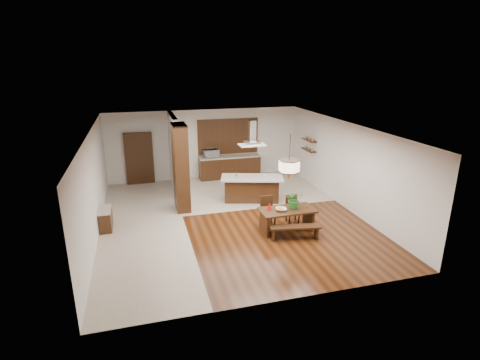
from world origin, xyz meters
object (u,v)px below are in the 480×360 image
object	(u,v)px
hallway_console	(106,219)
dining_table	(287,215)
foliage_plant	(294,199)
microwave	(211,153)
fruit_bowl	(281,209)
range_hood	(252,133)
dining_chair_right	(293,209)
island_cup	(264,175)
dining_bench	(295,232)
dining_chair_left	(268,211)
kitchen_island	(252,188)
pendant_lantern	(290,157)

from	to	relation	value
hallway_console	dining_table	distance (m)	5.41
foliage_plant	microwave	bearing A→B (deg)	103.95
dining_table	fruit_bowl	xyz separation A→B (m)	(-0.22, -0.05, 0.22)
range_hood	microwave	bearing A→B (deg)	106.89
dining_chair_right	island_cup	distance (m)	2.11
foliage_plant	dining_bench	bearing A→B (deg)	-108.70
dining_chair_right	fruit_bowl	distance (m)	0.88
dining_chair_left	kitchen_island	world-z (taller)	dining_chair_left
dining_bench	dining_chair_right	bearing A→B (deg)	70.30
pendant_lantern	range_hood	size ratio (longest dim) A/B	1.46
foliage_plant	range_hood	size ratio (longest dim) A/B	0.62
dining_chair_left	dining_bench	bearing A→B (deg)	-68.17
fruit_bowl	microwave	distance (m)	5.70
foliage_plant	island_cup	distance (m)	2.51
hallway_console	pendant_lantern	bearing A→B (deg)	-16.62
island_cup	hallway_console	bearing A→B (deg)	-169.53
dining_bench	range_hood	world-z (taller)	range_hood
fruit_bowl	island_cup	world-z (taller)	island_cup
microwave	kitchen_island	bearing A→B (deg)	-88.54
hallway_console	dining_bench	size ratio (longest dim) A/B	0.62
fruit_bowl	range_hood	xyz separation A→B (m)	(-0.06, 2.69, 1.75)
kitchen_island	island_cup	size ratio (longest dim) A/B	18.92
dining_chair_right	range_hood	bearing A→B (deg)	111.07
fruit_bowl	pendant_lantern	bearing A→B (deg)	12.95
pendant_lantern	kitchen_island	distance (m)	3.20
dining_table	range_hood	xyz separation A→B (m)	(-0.28, 2.64, 1.97)
dining_bench	dining_chair_left	xyz separation A→B (m)	(-0.42, 1.08, 0.25)
dining_table	kitchen_island	bearing A→B (deg)	96.00
dining_chair_right	range_hood	xyz separation A→B (m)	(-0.68, 2.14, 2.04)
fruit_bowl	range_hood	bearing A→B (deg)	91.31
dining_table	dining_chair_left	distance (m)	0.64
fruit_bowl	island_cup	distance (m)	2.62
hallway_console	range_hood	distance (m)	5.46
kitchen_island	fruit_bowl	bearing A→B (deg)	-72.22
hallway_console	dining_bench	world-z (taller)	hallway_console
hallway_console	range_hood	world-z (taller)	range_hood
hallway_console	dining_chair_right	size ratio (longest dim) A/B	1.03
dining_chair_right	dining_chair_left	bearing A→B (deg)	-175.61
hallway_console	pendant_lantern	xyz separation A→B (m)	(5.18, -1.55, 1.93)
dining_chair_left	dining_chair_right	distance (m)	0.81
foliage_plant	island_cup	xyz separation A→B (m)	(-0.06, 2.51, -0.01)
dining_table	dining_chair_left	bearing A→B (deg)	130.15
dining_chair_left	pendant_lantern	distance (m)	1.90
island_cup	dining_chair_right	bearing A→B (deg)	-83.17
hallway_console	microwave	distance (m)	5.73
foliage_plant	dining_chair_left	bearing A→B (deg)	142.98
dining_chair_right	pendant_lantern	world-z (taller)	pendant_lantern
dining_table	kitchen_island	distance (m)	2.65
foliage_plant	microwave	world-z (taller)	microwave
hallway_console	dining_chair_left	world-z (taller)	dining_chair_left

